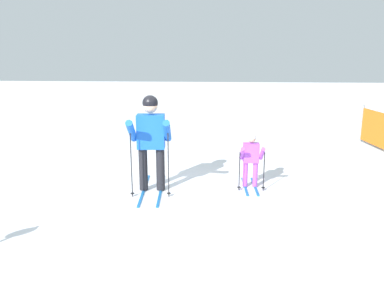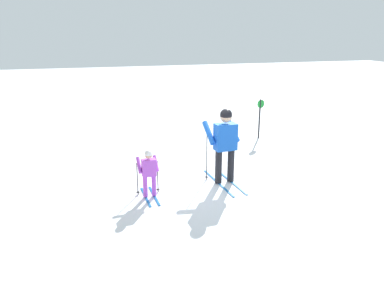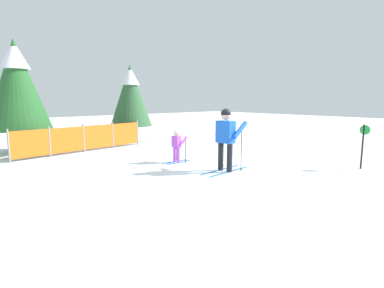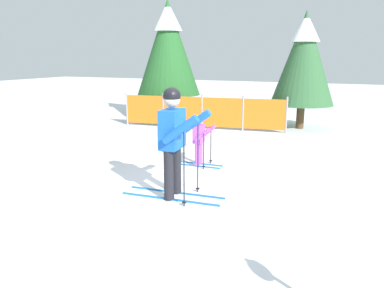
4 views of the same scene
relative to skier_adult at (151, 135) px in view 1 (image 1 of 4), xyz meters
name	(u,v)px [view 1 (image 1 of 4)]	position (x,y,z in m)	size (l,w,h in m)	color
ground_plane	(165,195)	(0.20, 0.27, -1.09)	(60.00, 60.00, 0.00)	white
skier_adult	(151,135)	(0.00, 0.00, 0.00)	(1.74, 0.81, 1.82)	#1966B2
skier_child	(251,156)	(-0.34, 1.88, -0.45)	(1.03, 0.53, 1.09)	#1966B2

